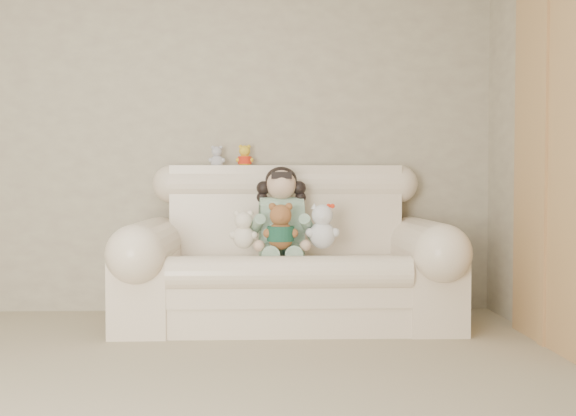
{
  "coord_description": "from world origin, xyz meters",
  "views": [
    {
      "loc": [
        0.65,
        -2.23,
        0.89
      ],
      "look_at": [
        0.79,
        1.9,
        0.75
      ],
      "focal_mm": 41.54,
      "sensor_mm": 36.0,
      "label": 1
    }
  ],
  "objects_px": {
    "seated_child": "(281,211)",
    "brown_teddy": "(281,222)",
    "sofa": "(287,244)",
    "cream_teddy": "(244,226)",
    "white_cat": "(322,221)"
  },
  "relations": [
    {
      "from": "seated_child",
      "to": "brown_teddy",
      "type": "bearing_deg",
      "value": -97.87
    },
    {
      "from": "sofa",
      "to": "seated_child",
      "type": "height_order",
      "value": "sofa"
    },
    {
      "from": "sofa",
      "to": "cream_teddy",
      "type": "relative_size",
      "value": 7.56
    },
    {
      "from": "seated_child",
      "to": "brown_teddy",
      "type": "xyz_separation_m",
      "value": [
        -0.01,
        -0.25,
        -0.05
      ]
    },
    {
      "from": "seated_child",
      "to": "white_cat",
      "type": "relative_size",
      "value": 1.82
    },
    {
      "from": "sofa",
      "to": "white_cat",
      "type": "xyz_separation_m",
      "value": [
        0.21,
        -0.11,
        0.15
      ]
    },
    {
      "from": "seated_child",
      "to": "brown_teddy",
      "type": "distance_m",
      "value": 0.25
    },
    {
      "from": "brown_teddy",
      "to": "cream_teddy",
      "type": "height_order",
      "value": "brown_teddy"
    },
    {
      "from": "brown_teddy",
      "to": "white_cat",
      "type": "height_order",
      "value": "brown_teddy"
    },
    {
      "from": "seated_child",
      "to": "cream_teddy",
      "type": "distance_m",
      "value": 0.31
    },
    {
      "from": "brown_teddy",
      "to": "white_cat",
      "type": "distance_m",
      "value": 0.27
    },
    {
      "from": "seated_child",
      "to": "cream_teddy",
      "type": "relative_size",
      "value": 2.18
    },
    {
      "from": "seated_child",
      "to": "brown_teddy",
      "type": "relative_size",
      "value": 1.81
    },
    {
      "from": "sofa",
      "to": "brown_teddy",
      "type": "distance_m",
      "value": 0.23
    },
    {
      "from": "brown_teddy",
      "to": "cream_teddy",
      "type": "bearing_deg",
      "value": 177.55
    }
  ]
}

